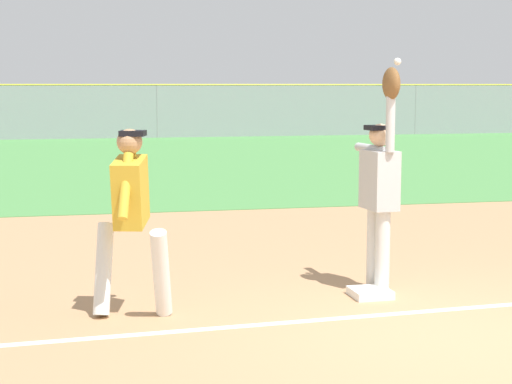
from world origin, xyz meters
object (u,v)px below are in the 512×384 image
(fielder, at_px, (380,183))
(parked_car_red, at_px, (156,118))
(baseball, at_px, (398,62))
(parked_car_white, at_px, (15,119))
(runner, at_px, (131,209))
(parked_car_blue, at_px, (303,117))
(first_base, at_px, (370,293))
(parked_car_tan, at_px, (433,115))

(fielder, distance_m, parked_car_red, 28.52)
(baseball, height_order, parked_car_white, baseball)
(runner, xyz_separation_m, baseball, (2.66, 0.33, 1.34))
(fielder, relative_size, parked_car_blue, 0.51)
(fielder, xyz_separation_m, parked_car_blue, (7.03, 28.52, -0.45))
(parked_car_blue, bearing_deg, parked_car_red, -176.37)
(fielder, distance_m, parked_car_white, 29.20)
(first_base, xyz_separation_m, parked_car_red, (0.53, 28.73, 0.63))
(first_base, xyz_separation_m, baseball, (0.28, 0.11, 2.30))
(baseball, relative_size, parked_car_white, 0.02)
(runner, height_order, parked_car_white, runner)
(runner, xyz_separation_m, parked_car_blue, (9.56, 28.95, -0.32))
(parked_car_red, bearing_deg, fielder, -95.47)
(parked_car_red, xyz_separation_m, parked_car_blue, (6.66, 0.00, 0.00))
(runner, distance_m, parked_car_blue, 30.49)
(baseball, bearing_deg, parked_car_tan, 65.22)
(fielder, height_order, parked_car_blue, fielder)
(first_base, relative_size, parked_car_red, 0.08)
(parked_car_white, relative_size, parked_car_tan, 1.01)
(fielder, relative_size, parked_car_tan, 0.50)
(fielder, height_order, baseball, baseball)
(fielder, relative_size, parked_car_white, 0.50)
(parked_car_white, height_order, parked_car_blue, same)
(parked_car_white, xyz_separation_m, parked_car_red, (5.94, -0.15, 0.00))
(first_base, distance_m, fielder, 1.11)
(parked_car_white, bearing_deg, parked_car_red, 5.25)
(runner, bearing_deg, parked_car_tan, 75.69)
(runner, relative_size, parked_car_red, 0.38)
(first_base, relative_size, parked_car_blue, 0.08)
(parked_car_red, bearing_deg, parked_car_tan, -3.19)
(parked_car_blue, bearing_deg, parked_car_white, -177.05)
(first_base, bearing_deg, parked_car_white, 100.60)
(first_base, xyz_separation_m, runner, (-2.37, -0.22, 0.96))
(parked_car_white, xyz_separation_m, parked_car_tan, (19.07, 0.21, 0.00))
(fielder, xyz_separation_m, parked_car_red, (0.36, 28.52, -0.45))
(fielder, bearing_deg, baseball, 134.01)
(parked_car_blue, bearing_deg, baseball, -99.96)
(parked_car_tan, bearing_deg, runner, -114.18)
(parked_car_red, bearing_deg, runner, -100.47)
(fielder, bearing_deg, parked_car_blue, -109.08)
(runner, distance_m, parked_car_red, 29.10)
(parked_car_tan, bearing_deg, parked_car_blue, -172.38)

